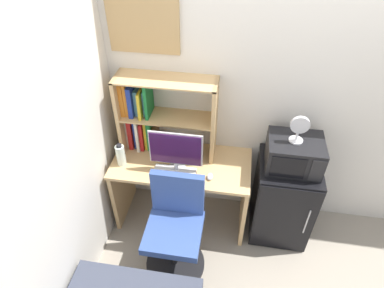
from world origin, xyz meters
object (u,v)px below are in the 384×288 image
Objects in this scene: water_bottle at (121,155)px; microwave at (294,154)px; desk_chair at (175,231)px; wall_corkboard at (143,20)px; monitor at (176,151)px; desk_fan at (299,128)px; mini_fridge at (283,199)px; keyboard at (175,172)px; hutch_bookshelf at (151,114)px; computer_mouse at (210,176)px.

water_bottle is 0.49× the size of microwave.
water_bottle is at bearing -175.45° from microwave.
wall_corkboard is (-0.36, 0.77, 1.47)m from desk_chair.
desk_fan is (0.95, 0.11, 0.27)m from monitor.
microwave is (0.00, 0.00, 0.55)m from mini_fridge.
keyboard is at bearing -55.01° from wall_corkboard.
hutch_bookshelf is at bearing 130.14° from keyboard.
desk_fan is (0.95, 0.15, 0.47)m from keyboard.
microwave is (1.45, 0.12, 0.12)m from water_bottle.
desk_fan is at bearing -161.27° from microwave.
monitor is 0.97m from microwave.
desk_chair is at bearing -125.22° from computer_mouse.
mini_fridge is (1.45, 0.11, -0.43)m from water_bottle.
wall_corkboard reaches higher than computer_mouse.
wall_corkboard is at bearing 143.97° from computer_mouse.
hutch_bookshelf is 1.87× the size of monitor.
computer_mouse is (0.30, -0.05, -0.20)m from monitor.
monitor is 1.11m from mini_fridge.
water_bottle is (-0.79, 0.05, 0.08)m from computer_mouse.
monitor is at bearing 98.53° from desk_chair.
desk_chair is (0.06, -0.39, -0.55)m from monitor.
microwave is 1.87× the size of desk_fan.
hutch_bookshelf is at bearing -73.33° from wall_corkboard.
water_bottle is at bearing 176.15° from computer_mouse.
desk_chair is 1.69× the size of wall_corkboard.
keyboard is at bearing 176.94° from computer_mouse.
desk_chair is at bearing -65.23° from wall_corkboard.
microwave is 0.47× the size of desk_chair.
desk_fan is at bearing 29.45° from desk_chair.
desk_fan is 1.31m from desk_chair.
monitor is at bearing 170.37° from computer_mouse.
desk_fan is at bearing -7.51° from hutch_bookshelf.
water_bottle is (-0.22, -0.27, -0.27)m from hutch_bookshelf.
desk_fan is at bearing 8.78° from keyboard.
monitor is at bearing -45.84° from hutch_bookshelf.
computer_mouse is 0.18× the size of microwave.
monitor is 2.06× the size of water_bottle.
microwave is (0.96, 0.12, 0.01)m from monitor.
wall_corkboard is at bearing 124.99° from keyboard.
hutch_bookshelf is 1.42m from mini_fridge.
desk_fan reaches higher than monitor.
hutch_bookshelf is 0.74m from computer_mouse.
keyboard is 1.04m from mini_fridge.
computer_mouse is 0.79m from water_bottle.
wall_corkboard reaches higher than microwave.
desk_fan reaches higher than water_bottle.
desk_chair is at bearing -63.97° from hutch_bookshelf.
water_bottle is 1.52m from mini_fridge.
desk_fan is at bearing -171.79° from mini_fridge.
monitor reaches higher than microwave.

